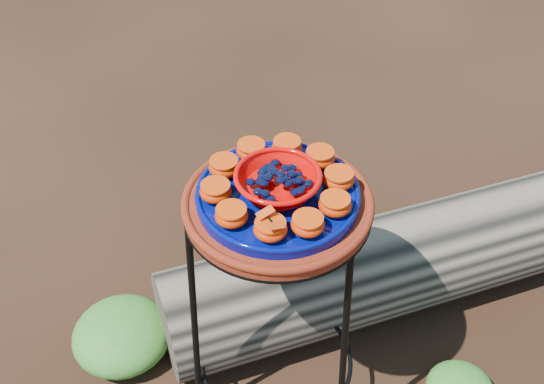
% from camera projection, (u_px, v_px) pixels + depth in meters
% --- Properties ---
extents(plant_stand, '(0.44, 0.44, 0.70)m').
position_uv_depth(plant_stand, '(277.00, 313.00, 1.69)').
color(plant_stand, black).
rests_on(plant_stand, ground).
extents(terracotta_saucer, '(0.40, 0.40, 0.03)m').
position_uv_depth(terracotta_saucer, '(278.00, 206.00, 1.44)').
color(terracotta_saucer, maroon).
rests_on(terracotta_saucer, plant_stand).
extents(cobalt_plate, '(0.34, 0.34, 0.02)m').
position_uv_depth(cobalt_plate, '(278.00, 196.00, 1.43)').
color(cobalt_plate, '#000B44').
rests_on(cobalt_plate, terracotta_saucer).
extents(red_bowl, '(0.17, 0.17, 0.05)m').
position_uv_depth(red_bowl, '(278.00, 183.00, 1.40)').
color(red_bowl, '#D00604').
rests_on(red_bowl, cobalt_plate).
extents(glass_gems, '(0.13, 0.13, 0.02)m').
position_uv_depth(glass_gems, '(278.00, 170.00, 1.38)').
color(glass_gems, black).
rests_on(glass_gems, red_bowl).
extents(orange_half_0, '(0.07, 0.07, 0.04)m').
position_uv_depth(orange_half_0, '(270.00, 229.00, 1.31)').
color(orange_half_0, '#B50904').
rests_on(orange_half_0, cobalt_plate).
extents(orange_half_1, '(0.07, 0.07, 0.04)m').
position_uv_depth(orange_half_1, '(308.00, 225.00, 1.32)').
color(orange_half_1, '#B50904').
rests_on(orange_half_1, cobalt_plate).
extents(orange_half_2, '(0.07, 0.07, 0.04)m').
position_uv_depth(orange_half_2, '(335.00, 205.00, 1.36)').
color(orange_half_2, '#B50904').
rests_on(orange_half_2, cobalt_plate).
extents(orange_half_3, '(0.07, 0.07, 0.04)m').
position_uv_depth(orange_half_3, '(339.00, 179.00, 1.42)').
color(orange_half_3, '#B50904').
rests_on(orange_half_3, cobalt_plate).
extents(orange_half_4, '(0.07, 0.07, 0.04)m').
position_uv_depth(orange_half_4, '(320.00, 158.00, 1.47)').
color(orange_half_4, '#B50904').
rests_on(orange_half_4, cobalt_plate).
extents(orange_half_5, '(0.07, 0.07, 0.04)m').
position_uv_depth(orange_half_5, '(287.00, 147.00, 1.50)').
color(orange_half_5, '#B50904').
rests_on(orange_half_5, cobalt_plate).
extents(orange_half_6, '(0.07, 0.07, 0.04)m').
position_uv_depth(orange_half_6, '(251.00, 151.00, 1.49)').
color(orange_half_6, '#B50904').
rests_on(orange_half_6, cobalt_plate).
extents(orange_half_7, '(0.07, 0.07, 0.04)m').
position_uv_depth(orange_half_7, '(224.00, 167.00, 1.45)').
color(orange_half_7, '#B50904').
rests_on(orange_half_7, cobalt_plate).
extents(orange_half_8, '(0.07, 0.07, 0.04)m').
position_uv_depth(orange_half_8, '(216.00, 191.00, 1.39)').
color(orange_half_8, '#B50904').
rests_on(orange_half_8, cobalt_plate).
extents(orange_half_9, '(0.07, 0.07, 0.04)m').
position_uv_depth(orange_half_9, '(231.00, 216.00, 1.34)').
color(orange_half_9, '#B50904').
rests_on(orange_half_9, cobalt_plate).
extents(butterfly, '(0.09, 0.08, 0.01)m').
position_uv_depth(butterfly, '(270.00, 220.00, 1.29)').
color(butterfly, '#C53F0F').
rests_on(butterfly, orange_half_0).
extents(driftwood_log, '(1.65, 1.25, 0.31)m').
position_uv_depth(driftwood_log, '(430.00, 253.00, 2.10)').
color(driftwood_log, black).
rests_on(driftwood_log, ground).
extents(foliage_left, '(0.29, 0.29, 0.14)m').
position_uv_depth(foliage_left, '(121.00, 334.00, 1.98)').
color(foliage_left, '#2A691F').
rests_on(foliage_left, ground).
extents(foliage_back, '(0.31, 0.31, 0.15)m').
position_uv_depth(foliage_back, '(269.00, 233.00, 2.28)').
color(foliage_back, '#2A691F').
rests_on(foliage_back, ground).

